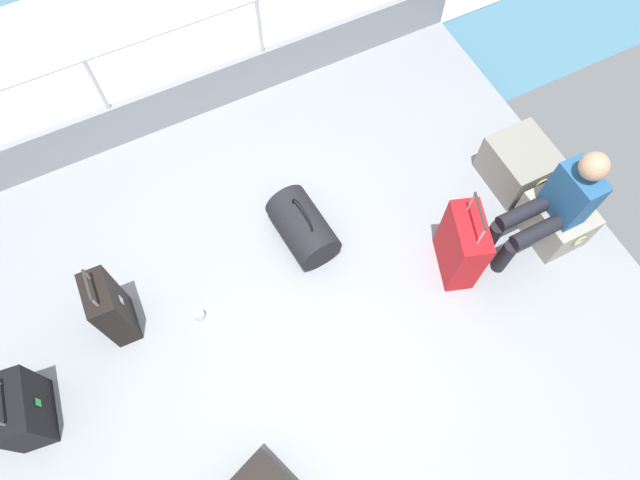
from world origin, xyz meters
name	(u,v)px	position (x,y,z in m)	size (l,w,h in m)	color
ground_plane	(301,316)	(0.00, 0.00, -0.03)	(4.40, 5.20, 0.06)	gray
gunwale_port	(193,96)	(-2.17, 0.00, 0.23)	(0.06, 5.20, 0.45)	gray
railing_port	(179,50)	(-2.17, 0.00, 0.78)	(0.04, 4.20, 1.02)	silver
sea_wake	(156,37)	(-3.60, 0.00, -0.34)	(12.00, 12.00, 0.01)	teal
cargo_crate_0	(518,164)	(-0.30, 2.16, 0.20)	(0.55, 0.46, 0.40)	gray
cargo_crate_1	(555,219)	(0.25, 2.13, 0.19)	(0.53, 0.40, 0.39)	#9E9989
passenger_seated	(554,205)	(0.25, 1.95, 0.57)	(0.34, 0.66, 1.09)	#26598C
suitcase_0	(111,308)	(-0.54, -1.23, 0.34)	(0.35, 0.20, 0.80)	black
suitcase_1	(22,410)	(-0.16, -2.00, 0.25)	(0.47, 0.31, 0.62)	black
suitcase_3	(462,246)	(0.16, 1.27, 0.34)	(0.49, 0.35, 0.90)	red
duffel_bag	(303,227)	(-0.59, 0.31, 0.18)	(0.62, 0.40, 0.52)	black
paper_cup	(200,315)	(-0.33, -0.70, 0.05)	(0.08, 0.08, 0.10)	white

